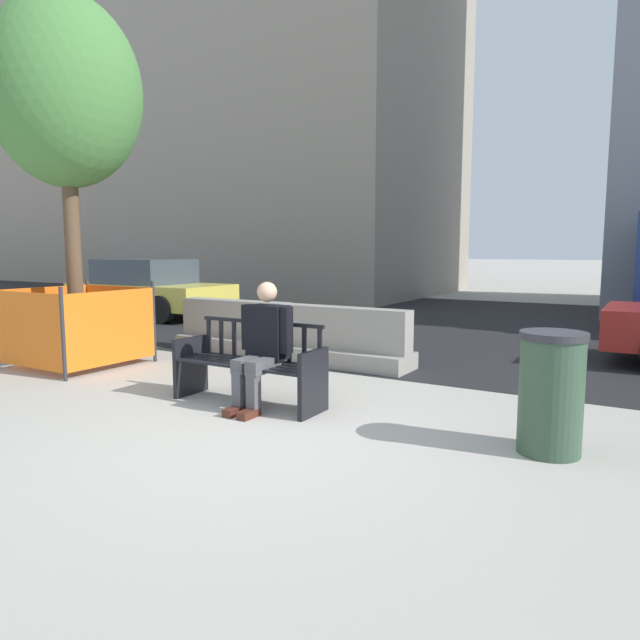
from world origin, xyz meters
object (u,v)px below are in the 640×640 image
at_px(trash_bin, 551,393).
at_px(street_tree, 65,94).
at_px(construction_fence, 77,324).
at_px(seated_person, 263,343).
at_px(street_bench, 249,367).
at_px(jersey_barrier_left, 236,331).
at_px(car_taxi_near, 149,288).
at_px(jersey_barrier_centre, 344,342).

bearing_deg(trash_bin, street_tree, 176.94).
bearing_deg(trash_bin, construction_fence, 176.94).
bearing_deg(construction_fence, street_tree, 153.43).
height_order(seated_person, street_tree, street_tree).
height_order(seated_person, trash_bin, seated_person).
distance_m(street_bench, jersey_barrier_left, 3.20).
bearing_deg(car_taxi_near, street_tree, -51.86).
relative_size(construction_fence, car_taxi_near, 0.37).
relative_size(jersey_barrier_centre, trash_bin, 2.02).
height_order(jersey_barrier_left, street_tree, street_tree).
xyz_separation_m(street_tree, trash_bin, (6.41, -0.34, -3.25)).
xyz_separation_m(street_bench, jersey_barrier_left, (-2.14, 2.39, -0.06)).
bearing_deg(car_taxi_near, jersey_barrier_left, -28.92).
distance_m(jersey_barrier_centre, trash_bin, 3.85).
distance_m(jersey_barrier_centre, street_tree, 5.11).
relative_size(jersey_barrier_centre, street_tree, 0.40).
bearing_deg(seated_person, jersey_barrier_centre, 98.01).
bearing_deg(street_bench, jersey_barrier_centre, 92.59).
bearing_deg(jersey_barrier_left, street_tree, -122.33).
xyz_separation_m(jersey_barrier_left, trash_bin, (5.15, -2.33, 0.16)).
height_order(street_bench, car_taxi_near, car_taxi_near).
distance_m(street_bench, jersey_barrier_centre, 2.30).
distance_m(street_bench, seated_person, 0.38).
relative_size(jersey_barrier_left, car_taxi_near, 0.49).
distance_m(street_tree, car_taxi_near, 6.76).
distance_m(street_bench, car_taxi_near, 8.79).
distance_m(street_tree, construction_fence, 3.16).
bearing_deg(jersey_barrier_centre, construction_fence, -149.93).
xyz_separation_m(street_bench, jersey_barrier_centre, (-0.10, 2.30, -0.06)).
bearing_deg(construction_fence, street_bench, -6.64).
relative_size(jersey_barrier_centre, construction_fence, 1.30).
xyz_separation_m(jersey_barrier_left, street_tree, (-1.26, -1.99, 3.41)).
relative_size(seated_person, jersey_barrier_centre, 0.65).
bearing_deg(car_taxi_near, street_bench, -35.82).
height_order(jersey_barrier_centre, car_taxi_near, car_taxi_near).
xyz_separation_m(seated_person, car_taxi_near, (-7.35, 5.20, 0.02)).
distance_m(jersey_barrier_left, street_tree, 4.15).
bearing_deg(jersey_barrier_left, street_bench, -48.17).
bearing_deg(street_tree, car_taxi_near, 128.14).
distance_m(seated_person, car_taxi_near, 9.00).
distance_m(seated_person, street_tree, 4.76).
height_order(seated_person, jersey_barrier_centre, seated_person).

